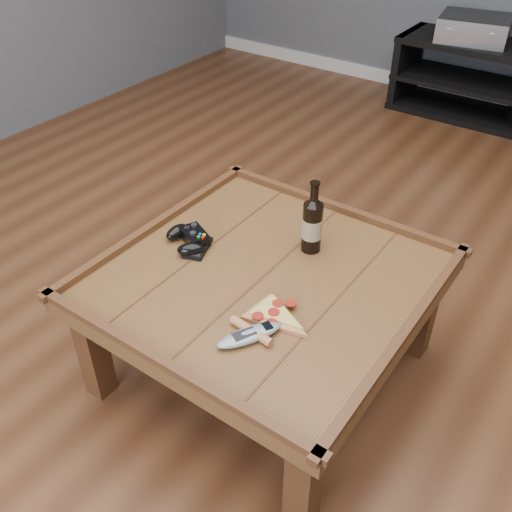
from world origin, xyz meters
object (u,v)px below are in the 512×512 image
Objects in this scene: av_receiver at (474,28)px; coffee_table at (265,288)px; remote_control at (250,335)px; beer_bottle at (312,223)px; game_controller at (188,238)px; pizza_slice at (270,317)px; smartphone at (197,247)px; media_console at (501,86)px.

coffee_table is at bearing -94.81° from av_receiver.
av_receiver is at bearing 125.05° from remote_control.
beer_bottle is at bearing 77.32° from coffee_table.
game_controller is at bearing -148.20° from beer_bottle.
pizza_slice is at bearing 115.69° from remote_control.
beer_bottle is at bearing 15.63° from smartphone.
smartphone is at bearing -175.52° from coffee_table.
media_console is 6.71× the size of remote_control.
game_controller is 0.05m from smartphone.
media_console is at bearing -8.87° from av_receiver.
media_console is 2.79m from smartphone.
pizza_slice is (0.13, -2.92, 0.21)m from media_console.
pizza_slice is at bearing -51.23° from coffee_table.
game_controller is (-0.32, -0.02, 0.08)m from coffee_table.
beer_bottle is 1.83× the size of smartphone.
media_console is 7.39× the size of game_controller.
pizza_slice is at bearing -87.40° from media_console.
media_console is at bearing 98.99° from pizza_slice.
beer_bottle is 2.55m from av_receiver.
av_receiver is (-0.25, 2.74, 0.18)m from coffee_table.
beer_bottle reaches higher than av_receiver.
coffee_table is 7.10× the size of smartphone.
beer_bottle reaches higher than media_console.
game_controller is (-0.32, -2.77, 0.23)m from media_console.
smartphone is (-0.32, -0.23, -0.10)m from beer_bottle.
game_controller is 0.51m from remote_control.
pizza_slice is 0.43m from smartphone.
coffee_table is at bearing -102.68° from beer_bottle.
coffee_table is 0.30m from remote_control.
pizza_slice is at bearing -39.70° from smartphone.
media_console reaches higher than remote_control.
pizza_slice is 1.94× the size of smartphone.
beer_bottle is 0.94× the size of pizza_slice.
game_controller is 0.39× the size of av_receiver.
media_console is 3.03m from remote_control.
coffee_table is at bearing -15.63° from smartphone.
media_console is 2.79m from game_controller.
remote_control is at bearing -92.85° from av_receiver.
smartphone is at bearing 176.42° from remote_control.
av_receiver reaches higher than remote_control.
remote_control reaches higher than smartphone.
coffee_table is 3.89× the size of beer_bottle.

